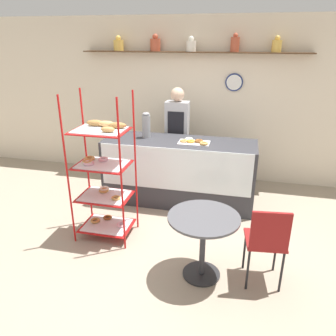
{
  "coord_description": "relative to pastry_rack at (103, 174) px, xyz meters",
  "views": [
    {
      "loc": [
        0.88,
        -3.36,
        2.36
      ],
      "look_at": [
        0.0,
        0.38,
        0.82
      ],
      "focal_mm": 35.0,
      "sensor_mm": 36.0,
      "label": 1
    }
  ],
  "objects": [
    {
      "name": "ground_plane",
      "position": [
        0.71,
        0.01,
        -0.84
      ],
      "size": [
        14.0,
        14.0,
        0.0
      ],
      "primitive_type": "plane",
      "color": "gray"
    },
    {
      "name": "pastry_rack",
      "position": [
        0.0,
        0.0,
        0.0
      ],
      "size": [
        0.68,
        0.51,
        1.81
      ],
      "color": "#B71414",
      "rests_on": "ground_plane"
    },
    {
      "name": "donut_tray_counter",
      "position": [
        0.93,
        1.06,
        0.15
      ],
      "size": [
        0.44,
        0.27,
        0.05
      ],
      "color": "silver",
      "rests_on": "display_counter"
    },
    {
      "name": "back_wall",
      "position": [
        0.71,
        2.21,
        0.54
      ],
      "size": [
        10.0,
        0.3,
        2.7
      ],
      "color": "beige",
      "rests_on": "ground_plane"
    },
    {
      "name": "cafe_chair",
      "position": [
        1.91,
        -0.53,
        -0.28
      ],
      "size": [
        0.42,
        0.42,
        0.89
      ],
      "rotation": [
        0.0,
        0.0,
        3.26
      ],
      "color": "black",
      "rests_on": "ground_plane"
    },
    {
      "name": "cafe_table",
      "position": [
        1.29,
        -0.52,
        -0.3
      ],
      "size": [
        0.73,
        0.73,
        0.71
      ],
      "color": "#262628",
      "rests_on": "ground_plane"
    },
    {
      "name": "coffee_carafe",
      "position": [
        0.19,
        1.18,
        0.31
      ],
      "size": [
        0.12,
        0.12,
        0.38
      ],
      "color": "gray",
      "rests_on": "display_counter"
    },
    {
      "name": "person_worker",
      "position": [
        0.56,
        1.65,
        0.08
      ],
      "size": [
        0.37,
        0.23,
        1.65
      ],
      "color": "#282833",
      "rests_on": "ground_plane"
    },
    {
      "name": "display_counter",
      "position": [
        0.71,
        1.11,
        -0.35
      ],
      "size": [
        2.22,
        0.72,
        0.96
      ],
      "color": "#333338",
      "rests_on": "ground_plane"
    }
  ]
}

